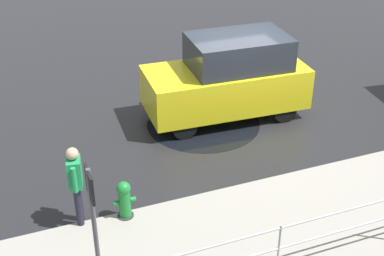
{
  "coord_description": "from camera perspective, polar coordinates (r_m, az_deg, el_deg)",
  "views": [
    {
      "loc": [
        5.3,
        10.49,
        6.44
      ],
      "look_at": [
        1.84,
        1.5,
        0.9
      ],
      "focal_mm": 50.0,
      "sensor_mm": 36.0,
      "label": 1
    }
  ],
  "objects": [
    {
      "name": "ground_plane",
      "position": [
        13.41,
        5.03,
        1.05
      ],
      "size": [
        60.0,
        60.0,
        0.0
      ],
      "primitive_type": "plane",
      "color": "black"
    },
    {
      "name": "kerb_strip",
      "position": [
        10.44,
        15.11,
        -9.32
      ],
      "size": [
        24.0,
        3.2,
        0.04
      ],
      "primitive_type": "cube",
      "color": "gray",
      "rests_on": "ground"
    },
    {
      "name": "moving_hatchback",
      "position": [
        13.08,
        3.95,
        5.37
      ],
      "size": [
        3.98,
        1.89,
        2.06
      ],
      "color": "yellow",
      "rests_on": "ground"
    },
    {
      "name": "fire_hydrant",
      "position": [
        9.98,
        -7.21,
        -7.68
      ],
      "size": [
        0.42,
        0.31,
        0.8
      ],
      "color": "#197A2D",
      "rests_on": "ground"
    },
    {
      "name": "pedestrian",
      "position": [
        9.67,
        -12.31,
        -5.46
      ],
      "size": [
        0.3,
        0.56,
        1.62
      ],
      "color": "#1E8C4C",
      "rests_on": "ground"
    },
    {
      "name": "sign_post",
      "position": [
        7.79,
        -10.47,
        -9.34
      ],
      "size": [
        0.07,
        0.44,
        2.4
      ],
      "color": "#4C4C51",
      "rests_on": "ground"
    },
    {
      "name": "puddle_patch",
      "position": [
        13.12,
        1.21,
        0.51
      ],
      "size": [
        2.77,
        2.77,
        0.01
      ],
      "primitive_type": "cylinder",
      "color": "black",
      "rests_on": "ground"
    }
  ]
}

